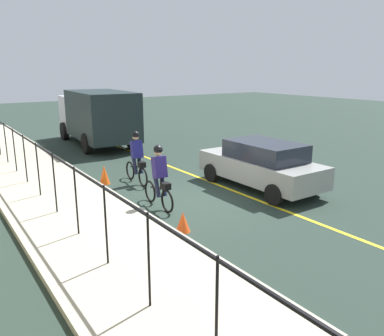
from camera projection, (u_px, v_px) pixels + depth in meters
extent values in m
plane|color=#23312A|center=(195.00, 201.00, 11.80)|extent=(80.00, 80.00, 0.00)
cube|color=yellow|center=(236.00, 192.00, 12.68)|extent=(36.00, 0.12, 0.01)
cube|color=#A8A28E|center=(85.00, 223.00, 9.92)|extent=(40.00, 3.20, 0.15)
cylinder|color=black|center=(217.00, 316.00, 4.76)|extent=(0.04, 0.04, 1.60)
cylinder|color=black|center=(149.00, 260.00, 6.14)|extent=(0.04, 0.04, 1.60)
cylinder|color=black|center=(106.00, 225.00, 7.52)|extent=(0.04, 0.04, 1.60)
cylinder|color=black|center=(76.00, 201.00, 8.90)|extent=(0.04, 0.04, 1.60)
cylinder|color=black|center=(55.00, 183.00, 10.28)|extent=(0.04, 0.04, 1.60)
cylinder|color=black|center=(38.00, 169.00, 11.66)|extent=(0.04, 0.04, 1.60)
cylinder|color=black|center=(25.00, 159.00, 13.04)|extent=(0.04, 0.04, 1.60)
cylinder|color=black|center=(14.00, 150.00, 14.42)|extent=(0.04, 0.04, 1.60)
cylinder|color=black|center=(6.00, 143.00, 15.80)|extent=(0.04, 0.04, 1.60)
cube|color=black|center=(52.00, 155.00, 10.09)|extent=(17.26, 0.04, 0.04)
torus|color=black|center=(130.00, 170.00, 14.01)|extent=(0.66, 0.08, 0.66)
torus|color=black|center=(143.00, 177.00, 13.15)|extent=(0.66, 0.08, 0.66)
cube|color=black|center=(136.00, 167.00, 13.52)|extent=(0.93, 0.07, 0.24)
cylinder|color=black|center=(138.00, 163.00, 13.36)|extent=(0.03, 0.03, 0.35)
cube|color=navy|center=(137.00, 149.00, 13.28)|extent=(0.35, 0.37, 0.63)
sphere|color=tan|center=(136.00, 137.00, 13.22)|extent=(0.22, 0.22, 0.22)
sphere|color=black|center=(136.00, 135.00, 13.20)|extent=(0.26, 0.26, 0.26)
cylinder|color=#191E38|center=(135.00, 165.00, 13.35)|extent=(0.34, 0.13, 0.65)
cylinder|color=#191E38|center=(140.00, 164.00, 13.45)|extent=(0.34, 0.13, 0.65)
cube|color=black|center=(142.00, 165.00, 13.09)|extent=(0.25, 0.21, 0.18)
torus|color=black|center=(150.00, 191.00, 11.63)|extent=(0.66, 0.08, 0.66)
torus|color=black|center=(167.00, 201.00, 10.77)|extent=(0.66, 0.08, 0.66)
cube|color=black|center=(158.00, 188.00, 11.13)|extent=(0.93, 0.07, 0.24)
cylinder|color=black|center=(161.00, 184.00, 10.97)|extent=(0.03, 0.03, 0.35)
cube|color=navy|center=(159.00, 167.00, 10.90)|extent=(0.35, 0.37, 0.63)
sphere|color=tan|center=(158.00, 152.00, 10.83)|extent=(0.22, 0.22, 0.22)
sphere|color=black|center=(158.00, 150.00, 10.82)|extent=(0.26, 0.26, 0.26)
cylinder|color=#191E38|center=(157.00, 186.00, 10.96)|extent=(0.34, 0.13, 0.65)
cylinder|color=#191E38|center=(163.00, 185.00, 11.06)|extent=(0.34, 0.13, 0.65)
cube|color=black|center=(166.00, 186.00, 10.70)|extent=(0.25, 0.21, 0.18)
cube|color=gray|center=(260.00, 168.00, 12.93)|extent=(4.41, 1.82, 0.70)
cube|color=#1E232D|center=(265.00, 151.00, 12.61)|extent=(2.47, 1.59, 0.56)
cylinder|color=black|center=(212.00, 173.00, 13.74)|extent=(0.64, 0.22, 0.64)
cylinder|color=black|center=(248.00, 166.00, 14.68)|extent=(0.64, 0.22, 0.64)
cylinder|color=black|center=(275.00, 195.00, 11.35)|extent=(0.64, 0.22, 0.64)
cylinder|color=black|center=(313.00, 185.00, 12.29)|extent=(0.64, 0.22, 0.64)
cube|color=#1B2729|center=(102.00, 115.00, 19.39)|extent=(4.91, 2.70, 2.30)
cube|color=silver|center=(83.00, 113.00, 22.29)|extent=(1.96, 2.32, 1.90)
cylinder|color=black|center=(64.00, 131.00, 21.85)|extent=(0.98, 0.36, 0.96)
cylinder|color=black|center=(103.00, 128.00, 22.96)|extent=(0.98, 0.36, 0.96)
cylinder|color=black|center=(87.00, 143.00, 18.24)|extent=(0.98, 0.36, 0.96)
cylinder|color=black|center=(132.00, 139.00, 19.35)|extent=(0.98, 0.36, 0.96)
cone|color=#FD5119|center=(183.00, 222.00, 9.52)|extent=(0.36, 0.36, 0.50)
cone|color=#FA5813|center=(104.00, 175.00, 13.44)|extent=(0.36, 0.36, 0.66)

